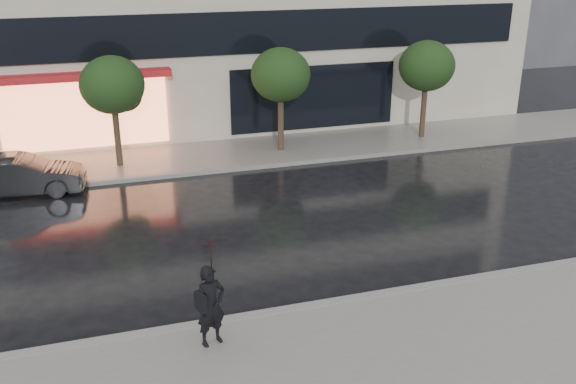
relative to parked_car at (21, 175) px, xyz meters
name	(u,v)px	position (x,y,z in m)	size (l,w,h in m)	color
ground	(282,290)	(6.12, -8.30, -0.64)	(120.00, 120.00, 0.00)	black
sidewalk_near	(332,372)	(6.12, -11.55, -0.58)	(60.00, 4.50, 0.12)	slate
sidewalk_far	(202,156)	(6.12, 1.95, -0.58)	(60.00, 3.50, 0.12)	slate
curb_near	(295,310)	(6.12, -9.30, -0.57)	(60.00, 0.25, 0.14)	gray
curb_far	(211,171)	(6.12, 0.20, -0.57)	(60.00, 0.25, 0.14)	gray
tree_mid_west	(114,87)	(3.18, 1.73, 2.29)	(2.20, 2.20, 3.99)	#33261C
tree_mid_east	(282,77)	(9.18, 1.73, 2.29)	(2.20, 2.20, 3.99)	#33261C
tree_far_east	(428,68)	(15.18, 1.73, 2.29)	(2.20, 2.20, 3.99)	#33261C
parked_car	(21,175)	(0.00, 0.00, 0.00)	(1.35, 3.86, 1.27)	black
pedestrian_with_umbrella	(211,279)	(4.18, -10.03, 0.90)	(1.05, 1.06, 2.26)	black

